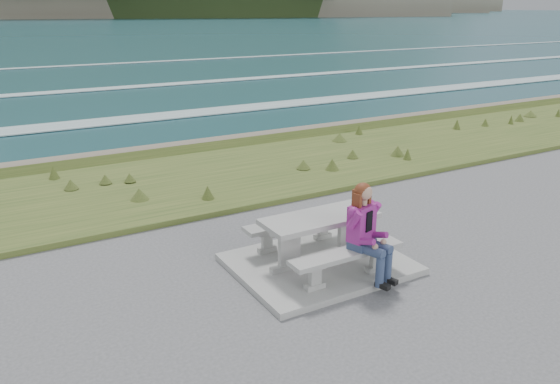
{
  "coord_description": "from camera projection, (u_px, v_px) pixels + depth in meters",
  "views": [
    {
      "loc": [
        -4.36,
        -6.35,
        3.85
      ],
      "look_at": [
        -0.01,
        1.2,
        0.88
      ],
      "focal_mm": 35.0,
      "sensor_mm": 36.0,
      "label": 1
    }
  ],
  "objects": [
    {
      "name": "shore_drop",
      "position": [
        159.0,
        154.0,
        14.99
      ],
      "size": [
        160.0,
        0.8,
        2.2
      ],
      "primitive_type": "cube",
      "color": "#63594A",
      "rests_on": "ground"
    },
    {
      "name": "grass_verge",
      "position": [
        198.0,
        182.0,
        12.61
      ],
      "size": [
        160.0,
        4.5,
        0.22
      ],
      "primitive_type": "cube",
      "color": "#314D1D",
      "rests_on": "ground"
    },
    {
      "name": "picnic_table",
      "position": [
        320.0,
        226.0,
        8.29
      ],
      "size": [
        1.8,
        0.75,
        0.75
      ],
      "color": "gray",
      "rests_on": "concrete_slab"
    },
    {
      "name": "bench_landward",
      "position": [
        347.0,
        257.0,
        7.79
      ],
      "size": [
        1.8,
        0.35,
        0.45
      ],
      "color": "gray",
      "rests_on": "concrete_slab"
    },
    {
      "name": "concrete_slab",
      "position": [
        319.0,
        264.0,
        8.49
      ],
      "size": [
        2.6,
        2.1,
        0.1
      ],
      "primitive_type": "cube",
      "color": "gray",
      "rests_on": "ground"
    },
    {
      "name": "seated_woman",
      "position": [
        370.0,
        245.0,
        7.76
      ],
      "size": [
        0.58,
        0.79,
        1.42
      ],
      "rotation": [
        0.0,
        0.0,
        0.3
      ],
      "color": "navy",
      "rests_on": "concrete_slab"
    },
    {
      "name": "bench_seaward",
      "position": [
        296.0,
        225.0,
        8.94
      ],
      "size": [
        1.8,
        0.35,
        0.45
      ],
      "color": "gray",
      "rests_on": "concrete_slab"
    },
    {
      "name": "ocean",
      "position": [
        61.0,
        115.0,
        29.65
      ],
      "size": [
        1600.0,
        1600.0,
        0.09
      ],
      "color": "#20515B",
      "rests_on": "ground"
    }
  ]
}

